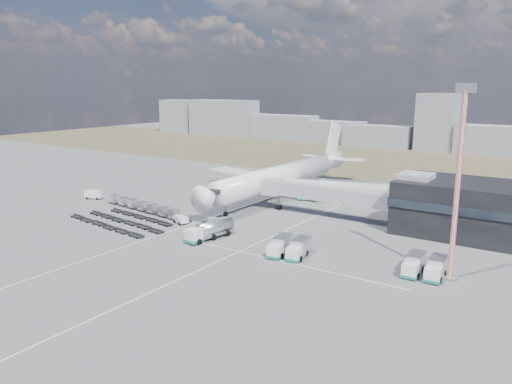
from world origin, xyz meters
The scene contains 16 objects.
ground centered at (0.00, 0.00, 0.00)m, with size 420.00×420.00×0.00m, color #565659.
grass_strip centered at (0.00, 110.00, 0.01)m, with size 420.00×90.00×0.01m, color brown.
lane_markings centered at (9.77, 3.00, 0.01)m, with size 47.12×110.00×0.01m.
terminal centered at (47.77, 23.96, 5.25)m, with size 30.40×16.40×11.00m.
jet_bridge centered at (15.90, 20.42, 5.05)m, with size 30.30×3.80×7.05m.
airliner centered at (0.00, 32.38, 5.29)m, with size 51.59×64.53×17.62m.
skyline centered at (-1.20, 149.73, 8.43)m, with size 311.59×26.61×25.02m.
fuel_tanker centered at (7.35, -5.25, 1.66)m, with size 3.98×10.55×3.33m.
pushback_tug centered at (-4.00, -0.60, 0.74)m, with size 3.29×1.85×1.48m, color white.
utility_van centered at (-37.00, 3.87, 1.09)m, with size 4.04×1.83×2.18m, color white.
catering_truck centered at (5.48, 33.41, 1.38)m, with size 4.46×6.35×2.70m.
service_trucks_near centered at (24.02, -5.01, 1.45)m, with size 6.56×7.46×2.68m.
service_trucks_far centered at (44.97, -1.35, 1.42)m, with size 5.80×6.81×2.62m.
uld_row centered at (-18.01, 2.13, 1.14)m, with size 24.56×4.66×1.90m.
baggage_dollies centered at (-14.22, -4.85, 0.37)m, with size 25.29×17.05×0.74m.
floodlight_mast centered at (48.35, -0.51, 13.93)m, with size 2.62×2.15×27.79m.
Camera 1 is at (63.42, -72.66, 27.54)m, focal length 35.00 mm.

